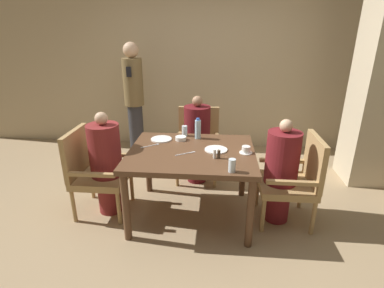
% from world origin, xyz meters
% --- Properties ---
extents(ground_plane, '(16.00, 16.00, 0.00)m').
position_xyz_m(ground_plane, '(0.00, 0.00, 0.00)').
color(ground_plane, '#9E8460').
extents(wall_back, '(8.00, 0.06, 2.80)m').
position_xyz_m(wall_back, '(0.00, 2.11, 1.40)').
color(wall_back, tan).
rests_on(wall_back, ground_plane).
extents(pillar_stone, '(0.55, 0.55, 2.70)m').
position_xyz_m(pillar_stone, '(2.16, 1.02, 1.35)').
color(pillar_stone, '#BCAD8E').
rests_on(pillar_stone, ground_plane).
extents(dining_table, '(1.23, 1.02, 0.73)m').
position_xyz_m(dining_table, '(0.00, 0.00, 0.64)').
color(dining_table, brown).
rests_on(dining_table, ground_plane).
extents(chair_left_side, '(0.53, 0.53, 0.90)m').
position_xyz_m(chair_left_side, '(-1.02, 0.00, 0.48)').
color(chair_left_side, '#A88451').
rests_on(chair_left_side, ground_plane).
extents(diner_in_left_chair, '(0.32, 0.32, 1.10)m').
position_xyz_m(diner_in_left_chair, '(-0.88, 0.00, 0.56)').
color(diner_in_left_chair, maroon).
rests_on(diner_in_left_chair, ground_plane).
extents(chair_far_side, '(0.53, 0.53, 0.90)m').
position_xyz_m(chair_far_side, '(0.00, 0.92, 0.48)').
color(chair_far_side, '#A88451').
rests_on(chair_far_side, ground_plane).
extents(diner_in_far_chair, '(0.32, 0.32, 1.11)m').
position_xyz_m(diner_in_far_chair, '(-0.00, 0.77, 0.57)').
color(diner_in_far_chair, '#5B1419').
rests_on(diner_in_far_chair, ground_plane).
extents(chair_right_side, '(0.53, 0.53, 0.90)m').
position_xyz_m(chair_right_side, '(1.02, 0.00, 0.48)').
color(chair_right_side, '#A88451').
rests_on(chair_right_side, ground_plane).
extents(diner_in_right_chair, '(0.32, 0.32, 1.07)m').
position_xyz_m(diner_in_right_chair, '(0.88, 0.00, 0.55)').
color(diner_in_right_chair, maroon).
rests_on(diner_in_right_chair, ground_plane).
extents(standing_host, '(0.28, 0.32, 1.68)m').
position_xyz_m(standing_host, '(-0.99, 1.56, 0.90)').
color(standing_host, '#2D2D33').
rests_on(standing_host, ground_plane).
extents(plate_main_left, '(0.22, 0.22, 0.01)m').
position_xyz_m(plate_main_left, '(-0.35, 0.28, 0.73)').
color(plate_main_left, white).
rests_on(plate_main_left, dining_table).
extents(plate_main_right, '(0.22, 0.22, 0.01)m').
position_xyz_m(plate_main_right, '(0.24, 0.03, 0.73)').
color(plate_main_right, white).
rests_on(plate_main_right, dining_table).
extents(teacup_with_saucer, '(0.12, 0.12, 0.07)m').
position_xyz_m(teacup_with_saucer, '(0.52, -0.01, 0.76)').
color(teacup_with_saucer, white).
rests_on(teacup_with_saucer, dining_table).
extents(bowl_small, '(0.12, 0.12, 0.04)m').
position_xyz_m(bowl_small, '(-0.14, 0.29, 0.75)').
color(bowl_small, white).
rests_on(bowl_small, dining_table).
extents(water_bottle, '(0.07, 0.07, 0.23)m').
position_xyz_m(water_bottle, '(0.04, 0.36, 0.83)').
color(water_bottle, '#A3C6DB').
rests_on(water_bottle, dining_table).
extents(glass_tall_near, '(0.06, 0.06, 0.11)m').
position_xyz_m(glass_tall_near, '(0.37, -0.43, 0.79)').
color(glass_tall_near, silver).
rests_on(glass_tall_near, dining_table).
extents(glass_tall_mid, '(0.06, 0.06, 0.11)m').
position_xyz_m(glass_tall_mid, '(-0.12, 0.43, 0.79)').
color(glass_tall_mid, silver).
rests_on(glass_tall_mid, dining_table).
extents(salt_shaker, '(0.03, 0.03, 0.09)m').
position_xyz_m(salt_shaker, '(0.23, -0.16, 0.77)').
color(salt_shaker, white).
rests_on(salt_shaker, dining_table).
extents(pepper_shaker, '(0.03, 0.03, 0.08)m').
position_xyz_m(pepper_shaker, '(0.27, -0.16, 0.77)').
color(pepper_shaker, '#4C3D2D').
rests_on(pepper_shaker, dining_table).
extents(fork_beside_plate, '(0.17, 0.13, 0.00)m').
position_xyz_m(fork_beside_plate, '(-0.42, 0.10, 0.73)').
color(fork_beside_plate, silver).
rests_on(fork_beside_plate, dining_table).
extents(knife_beside_plate, '(0.19, 0.12, 0.00)m').
position_xyz_m(knife_beside_plate, '(-0.04, -0.08, 0.73)').
color(knife_beside_plate, silver).
rests_on(knife_beside_plate, dining_table).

